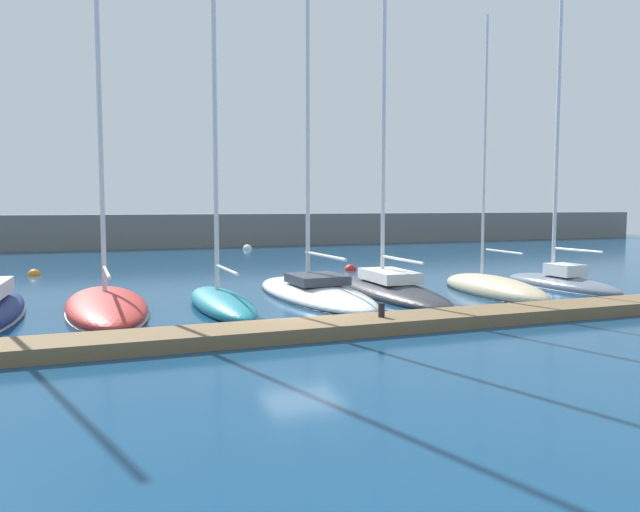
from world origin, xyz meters
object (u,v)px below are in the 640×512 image
at_px(sailboat_red_third, 106,301).
at_px(sailboat_charcoal_sixth, 390,288).
at_px(dock_bollard, 381,310).
at_px(mooring_buoy_orange, 34,275).
at_px(sailboat_slate_eighth, 561,280).
at_px(sailboat_sand_seventh, 493,288).
at_px(mooring_buoy_white, 247,249).
at_px(mooring_buoy_red, 350,270).
at_px(sailboat_white_fifth, 313,289).
at_px(sailboat_teal_fourth, 221,296).

distance_m(sailboat_red_third, sailboat_charcoal_sixth, 11.51).
bearing_deg(dock_bollard, mooring_buoy_orange, 119.23).
xyz_separation_m(sailboat_slate_eighth, mooring_buoy_orange, (-23.25, 14.27, -0.35)).
xyz_separation_m(sailboat_charcoal_sixth, sailboat_sand_seventh, (4.19, -1.46, -0.04)).
height_order(sailboat_slate_eighth, mooring_buoy_white, sailboat_slate_eighth).
distance_m(mooring_buoy_white, mooring_buoy_red, 19.28).
distance_m(sailboat_charcoal_sixth, mooring_buoy_red, 10.06).
bearing_deg(sailboat_white_fifth, mooring_buoy_orange, 40.08).
bearing_deg(sailboat_charcoal_sixth, sailboat_teal_fourth, 99.18).
relative_size(sailboat_red_third, sailboat_teal_fourth, 1.19).
xyz_separation_m(sailboat_charcoal_sixth, mooring_buoy_orange, (-14.86, 13.42, -0.30)).
bearing_deg(sailboat_red_third, sailboat_charcoal_sixth, -90.89).
bearing_deg(dock_bollard, mooring_buoy_red, 69.60).
xyz_separation_m(sailboat_teal_fourth, sailboat_sand_seventh, (11.69, -0.52, -0.23)).
height_order(sailboat_slate_eighth, mooring_buoy_red, sailboat_slate_eighth).
bearing_deg(sailboat_charcoal_sixth, sailboat_slate_eighth, -93.78).
bearing_deg(sailboat_charcoal_sixth, sailboat_red_third, 92.12).
relative_size(sailboat_sand_seventh, dock_bollard, 28.01).
relative_size(sailboat_teal_fourth, sailboat_slate_eighth, 1.19).
relative_size(mooring_buoy_orange, dock_bollard, 1.58).
distance_m(sailboat_red_third, sailboat_slate_eighth, 19.91).
height_order(sailboat_white_fifth, mooring_buoy_red, sailboat_white_fifth).
bearing_deg(sailboat_slate_eighth, sailboat_red_third, 86.09).
bearing_deg(sailboat_red_third, dock_bollard, -130.89).
bearing_deg(mooring_buoy_red, sailboat_slate_eighth, -60.56).
relative_size(sailboat_white_fifth, dock_bollard, 48.79).
height_order(sailboat_sand_seventh, mooring_buoy_red, sailboat_sand_seventh).
distance_m(mooring_buoy_white, dock_bollard, 35.86).
bearing_deg(mooring_buoy_orange, sailboat_sand_seventh, -37.98).
height_order(sailboat_white_fifth, sailboat_slate_eighth, sailboat_white_fifth).
xyz_separation_m(sailboat_teal_fourth, mooring_buoy_orange, (-7.37, 14.35, -0.48)).
bearing_deg(dock_bollard, sailboat_sand_seventh, 32.97).
distance_m(sailboat_slate_eighth, mooring_buoy_red, 12.20).
xyz_separation_m(sailboat_slate_eighth, mooring_buoy_white, (-7.42, 29.85, -0.35)).
height_order(sailboat_white_fifth, mooring_buoy_orange, sailboat_white_fifth).
relative_size(sailboat_red_third, mooring_buoy_orange, 27.63).
relative_size(sailboat_sand_seventh, mooring_buoy_white, 15.24).
height_order(sailboat_red_third, sailboat_slate_eighth, sailboat_red_third).
bearing_deg(sailboat_charcoal_sixth, dock_bollard, 152.76).
height_order(mooring_buoy_white, mooring_buoy_red, mooring_buoy_white).
relative_size(sailboat_red_third, mooring_buoy_red, 27.10).
xyz_separation_m(sailboat_red_third, dock_bollard, (7.82, -6.55, 0.23)).
bearing_deg(mooring_buoy_white, mooring_buoy_red, -85.74).
bearing_deg(sailboat_sand_seventh, sailboat_white_fifth, 77.94).
height_order(sailboat_slate_eighth, mooring_buoy_orange, sailboat_slate_eighth).
height_order(sailboat_slate_eighth, dock_bollard, sailboat_slate_eighth).
bearing_deg(sailboat_white_fifth, sailboat_red_third, 92.21).
xyz_separation_m(sailboat_charcoal_sixth, mooring_buoy_red, (2.39, 9.76, -0.30)).
height_order(sailboat_white_fifth, mooring_buoy_white, sailboat_white_fifth).
bearing_deg(sailboat_red_third, mooring_buoy_red, -55.82).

